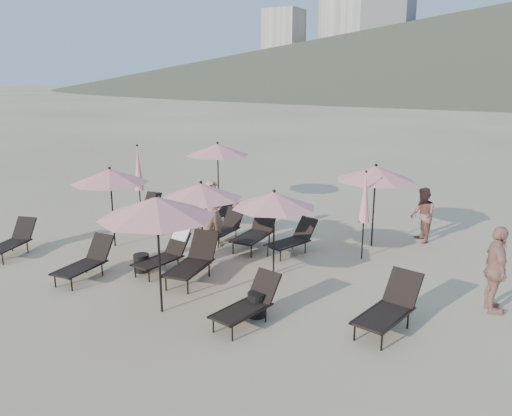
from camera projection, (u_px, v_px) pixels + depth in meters
The scene contains 26 objects.
ground at pixel (196, 294), 10.90m from camera, with size 800.00×800.00×0.00m, color #D6BA8C.
hotel_skyline at pixel (359, 44), 277.00m from camera, with size 109.00×82.00×55.00m.
lounger_0 at pixel (13, 240), 13.26m from camera, with size 1.02×1.64×0.88m.
lounger_1 at pixel (86, 261), 11.69m from camera, with size 0.76×1.62×0.90m.
lounger_2 at pixel (167, 252), 12.19m from camera, with size 0.72×1.61×0.98m.
lounger_3 at pixel (193, 260), 11.61m from camera, with size 0.96×1.82×1.00m.
lounger_4 at pixel (248, 303), 9.52m from camera, with size 0.82×1.60×0.88m.
lounger_5 at pixel (390, 307), 9.25m from camera, with size 0.93×1.78×0.97m.
lounger_6 at pixel (143, 210), 16.34m from camera, with size 0.74×1.60×0.89m.
lounger_7 at pixel (213, 212), 15.92m from camera, with size 1.06×1.77×0.95m.
lounger_8 at pixel (225, 227), 14.47m from camera, with size 0.60×1.50×0.86m.
lounger_9 at pixel (258, 228), 13.93m from camera, with size 0.78×1.85×1.13m.
lounger_10 at pixel (293, 238), 13.40m from camera, with size 1.00×1.63×0.88m.
umbrella_open_0 at pixel (110, 176), 13.56m from camera, with size 2.11×2.11×2.27m.
umbrella_open_1 at pixel (201, 191), 12.07m from camera, with size 2.03×2.03×2.19m.
umbrella_open_2 at pixel (274, 200), 11.41m from camera, with size 1.97×1.97×2.12m.
umbrella_open_3 at pixel (218, 150), 17.63m from camera, with size 2.27×2.27×2.44m.
umbrella_open_4 at pixel (376, 173), 13.55m from camera, with size 2.18×2.18×2.35m.
umbrella_open_5 at pixel (157, 207), 9.54m from camera, with size 2.29×2.29×2.46m.
umbrella_closed_0 at pixel (365, 198), 12.66m from camera, with size 0.27×0.27×2.34m.
umbrella_closed_1 at pixel (138, 169), 15.88m from camera, with size 0.30×0.30×2.58m.
side_table_0 at pixel (141, 263), 12.14m from camera, with size 0.38×0.38×0.44m, color black.
side_table_1 at pixel (257, 305), 9.83m from camera, with size 0.37×0.37×0.49m, color black.
beachgoer_a at pixel (213, 214), 13.78m from camera, with size 0.69×0.45×1.89m, color tan.
beachgoer_b at pixel (423, 215), 14.21m from camera, with size 0.78×0.60×1.60m, color #975C4E.
beachgoer_c at pixel (496, 270), 9.87m from camera, with size 1.05×0.44×1.79m, color tan.
Camera 1 is at (6.31, -7.99, 4.53)m, focal length 35.00 mm.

